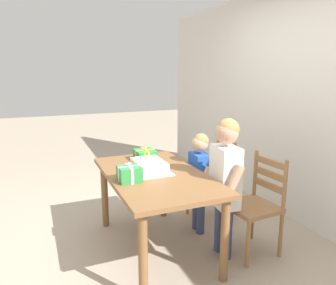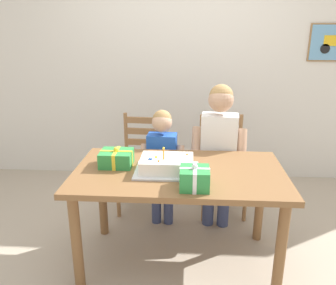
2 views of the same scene
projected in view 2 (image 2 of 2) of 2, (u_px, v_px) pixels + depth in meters
name	position (u px, v px, depth m)	size (l,w,h in m)	color
ground_plane	(178.00, 261.00, 2.64)	(20.00, 20.00, 0.00)	tan
back_wall	(185.00, 66.00, 3.85)	(6.40, 0.11, 2.60)	silver
dining_table	(179.00, 184.00, 2.44)	(1.47, 0.84, 0.76)	brown
birthday_cake	(167.00, 165.00, 2.37)	(0.44, 0.34, 0.19)	silver
gift_box_red_large	(116.00, 158.00, 2.47)	(0.23, 0.20, 0.15)	#2D8E42
gift_box_beside_cake	(195.00, 178.00, 2.12)	(0.19, 0.19, 0.16)	#2D8E42
chair_left	(142.00, 163.00, 3.32)	(0.44, 0.44, 0.92)	#996B42
chair_right	(222.00, 165.00, 3.27)	(0.45, 0.45, 0.92)	#996B42
child_older	(219.00, 144.00, 2.89)	(0.48, 0.28, 1.28)	#38426B
child_younger	(162.00, 157.00, 2.96)	(0.39, 0.23, 1.06)	#38426B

